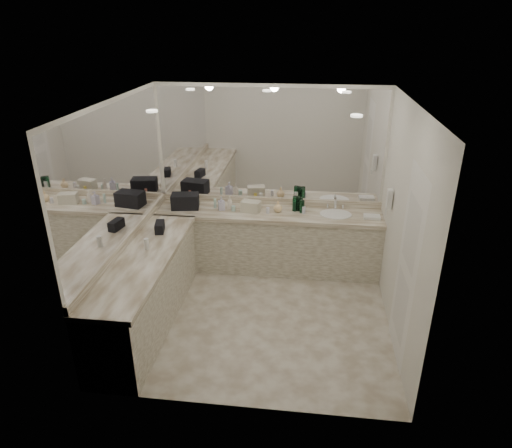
# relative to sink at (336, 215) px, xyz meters

# --- Properties ---
(floor) EXTENTS (3.20, 3.20, 0.00)m
(floor) POSITION_rel_sink_xyz_m (-0.95, -1.20, -0.90)
(floor) COLOR beige
(floor) RESTS_ON ground
(ceiling) EXTENTS (3.20, 3.20, 0.00)m
(ceiling) POSITION_rel_sink_xyz_m (-0.95, -1.20, 1.71)
(ceiling) COLOR white
(ceiling) RESTS_ON floor
(wall_back) EXTENTS (3.20, 0.02, 2.60)m
(wall_back) POSITION_rel_sink_xyz_m (-0.95, 0.30, 0.41)
(wall_back) COLOR silver
(wall_back) RESTS_ON floor
(wall_left) EXTENTS (0.02, 3.00, 2.60)m
(wall_left) POSITION_rel_sink_xyz_m (-2.55, -1.20, 0.41)
(wall_left) COLOR silver
(wall_left) RESTS_ON floor
(wall_right) EXTENTS (0.02, 3.00, 2.60)m
(wall_right) POSITION_rel_sink_xyz_m (0.65, -1.20, 0.41)
(wall_right) COLOR silver
(wall_right) RESTS_ON floor
(vanity_back_base) EXTENTS (3.20, 0.60, 0.84)m
(vanity_back_base) POSITION_rel_sink_xyz_m (-0.95, 0.00, -0.48)
(vanity_back_base) COLOR beige
(vanity_back_base) RESTS_ON floor
(vanity_back_top) EXTENTS (3.20, 0.64, 0.06)m
(vanity_back_top) POSITION_rel_sink_xyz_m (-0.95, -0.01, -0.03)
(vanity_back_top) COLOR beige
(vanity_back_top) RESTS_ON vanity_back_base
(vanity_left_base) EXTENTS (0.60, 2.40, 0.84)m
(vanity_left_base) POSITION_rel_sink_xyz_m (-2.25, -1.50, -0.48)
(vanity_left_base) COLOR beige
(vanity_left_base) RESTS_ON floor
(vanity_left_top) EXTENTS (0.64, 2.42, 0.06)m
(vanity_left_top) POSITION_rel_sink_xyz_m (-2.24, -1.50, -0.03)
(vanity_left_top) COLOR beige
(vanity_left_top) RESTS_ON vanity_left_base
(backsplash_back) EXTENTS (3.20, 0.04, 0.10)m
(backsplash_back) POSITION_rel_sink_xyz_m (-0.95, 0.28, 0.05)
(backsplash_back) COLOR beige
(backsplash_back) RESTS_ON vanity_back_top
(backsplash_left) EXTENTS (0.04, 3.00, 0.10)m
(backsplash_left) POSITION_rel_sink_xyz_m (-2.53, -1.20, 0.05)
(backsplash_left) COLOR beige
(backsplash_left) RESTS_ON vanity_left_top
(mirror_back) EXTENTS (3.12, 0.01, 1.55)m
(mirror_back) POSITION_rel_sink_xyz_m (-0.95, 0.29, 0.88)
(mirror_back) COLOR white
(mirror_back) RESTS_ON wall_back
(mirror_left) EXTENTS (0.01, 2.92, 1.55)m
(mirror_left) POSITION_rel_sink_xyz_m (-2.54, -1.20, 0.88)
(mirror_left) COLOR white
(mirror_left) RESTS_ON wall_left
(sink) EXTENTS (0.44, 0.44, 0.03)m
(sink) POSITION_rel_sink_xyz_m (0.00, 0.00, 0.00)
(sink) COLOR white
(sink) RESTS_ON vanity_back_top
(faucet) EXTENTS (0.24, 0.16, 0.14)m
(faucet) POSITION_rel_sink_xyz_m (0.00, 0.21, 0.07)
(faucet) COLOR silver
(faucet) RESTS_ON vanity_back_top
(wall_phone) EXTENTS (0.06, 0.10, 0.24)m
(wall_phone) POSITION_rel_sink_xyz_m (0.61, -0.50, 0.46)
(wall_phone) COLOR white
(wall_phone) RESTS_ON wall_right
(door) EXTENTS (0.02, 0.82, 2.10)m
(door) POSITION_rel_sink_xyz_m (0.64, -1.70, 0.16)
(door) COLOR white
(door) RESTS_ON wall_right
(black_toiletry_bag) EXTENTS (0.42, 0.30, 0.22)m
(black_toiletry_bag) POSITION_rel_sink_xyz_m (-2.13, -0.01, 0.11)
(black_toiletry_bag) COLOR black
(black_toiletry_bag) RESTS_ON vanity_back_top
(black_bag_spill) EXTENTS (0.15, 0.25, 0.13)m
(black_bag_spill) POSITION_rel_sink_xyz_m (-2.25, -0.82, 0.07)
(black_bag_spill) COLOR black
(black_bag_spill) RESTS_ON vanity_left_top
(cream_cosmetic_case) EXTENTS (0.29, 0.21, 0.15)m
(cream_cosmetic_case) POSITION_rel_sink_xyz_m (-1.19, -0.03, 0.08)
(cream_cosmetic_case) COLOR beige
(cream_cosmetic_case) RESTS_ON vanity_back_top
(hand_towel) EXTENTS (0.23, 0.16, 0.04)m
(hand_towel) POSITION_rel_sink_xyz_m (0.48, -0.07, 0.02)
(hand_towel) COLOR white
(hand_towel) RESTS_ON vanity_back_top
(lotion_left) EXTENTS (0.06, 0.06, 0.13)m
(lotion_left) POSITION_rel_sink_xyz_m (-2.25, -1.32, 0.07)
(lotion_left) COLOR white
(lotion_left) RESTS_ON vanity_left_top
(soap_bottle_a) EXTENTS (0.08, 0.08, 0.19)m
(soap_bottle_a) POSITION_rel_sink_xyz_m (-1.49, 0.02, 0.10)
(soap_bottle_a) COLOR silver
(soap_bottle_a) RESTS_ON vanity_back_top
(soap_bottle_b) EXTENTS (0.11, 0.12, 0.20)m
(soap_bottle_b) POSITION_rel_sink_xyz_m (-1.60, -0.02, 0.10)
(soap_bottle_b) COLOR silver
(soap_bottle_b) RESTS_ON vanity_back_top
(soap_bottle_c) EXTENTS (0.13, 0.13, 0.16)m
(soap_bottle_c) POSITION_rel_sink_xyz_m (-0.81, 0.00, 0.08)
(soap_bottle_c) COLOR #F8D295
(soap_bottle_c) RESTS_ON vanity_back_top
(green_bottle_0) EXTENTS (0.06, 0.06, 0.19)m
(green_bottle_0) POSITION_rel_sink_xyz_m (-0.52, 0.09, 0.10)
(green_bottle_0) COLOR #114D28
(green_bottle_0) RESTS_ON vanity_back_top
(green_bottle_1) EXTENTS (0.06, 0.06, 0.18)m
(green_bottle_1) POSITION_rel_sink_xyz_m (-0.47, 0.01, 0.10)
(green_bottle_1) COLOR #114D28
(green_bottle_1) RESTS_ON vanity_back_top
(green_bottle_2) EXTENTS (0.06, 0.06, 0.21)m
(green_bottle_2) POSITION_rel_sink_xyz_m (-0.53, 0.08, 0.11)
(green_bottle_2) COLOR #114D28
(green_bottle_2) RESTS_ON vanity_back_top
(green_bottle_3) EXTENTS (0.07, 0.07, 0.21)m
(green_bottle_3) POSITION_rel_sink_xyz_m (-0.57, 0.07, 0.11)
(green_bottle_3) COLOR #114D28
(green_bottle_3) RESTS_ON vanity_back_top
(green_bottle_4) EXTENTS (0.07, 0.07, 0.19)m
(green_bottle_4) POSITION_rel_sink_xyz_m (-0.50, 0.10, 0.10)
(green_bottle_4) COLOR #114D28
(green_bottle_4) RESTS_ON vanity_back_top
(amenity_bottle_0) EXTENTS (0.04, 0.04, 0.10)m
(amenity_bottle_0) POSITION_rel_sink_xyz_m (-2.02, -0.04, 0.06)
(amenity_bottle_0) COLOR silver
(amenity_bottle_0) RESTS_ON vanity_back_top
(amenity_bottle_1) EXTENTS (0.05, 0.05, 0.14)m
(amenity_bottle_1) POSITION_rel_sink_xyz_m (-0.57, 0.12, 0.08)
(amenity_bottle_1) COLOR white
(amenity_bottle_1) RESTS_ON vanity_back_top
(amenity_bottle_2) EXTENTS (0.05, 0.05, 0.07)m
(amenity_bottle_2) POSITION_rel_sink_xyz_m (-1.18, 0.07, 0.04)
(amenity_bottle_2) COLOR #F2D84C
(amenity_bottle_2) RESTS_ON vanity_back_top
(amenity_bottle_3) EXTENTS (0.05, 0.05, 0.10)m
(amenity_bottle_3) POSITION_rel_sink_xyz_m (-0.44, -0.01, 0.06)
(amenity_bottle_3) COLOR silver
(amenity_bottle_3) RESTS_ON vanity_back_top
(amenity_bottle_4) EXTENTS (0.04, 0.04, 0.14)m
(amenity_bottle_4) POSITION_rel_sink_xyz_m (-1.71, 0.04, 0.07)
(amenity_bottle_4) COLOR silver
(amenity_bottle_4) RESTS_ON vanity_back_top
(amenity_bottle_5) EXTENTS (0.05, 0.05, 0.08)m
(amenity_bottle_5) POSITION_rel_sink_xyz_m (-0.94, -0.06, 0.05)
(amenity_bottle_5) COLOR silver
(amenity_bottle_5) RESTS_ON vanity_back_top
(amenity_bottle_6) EXTENTS (0.04, 0.04, 0.09)m
(amenity_bottle_6) POSITION_rel_sink_xyz_m (-2.19, 0.10, 0.05)
(amenity_bottle_6) COLOR #E57F66
(amenity_bottle_6) RESTS_ON vanity_back_top
(amenity_bottle_7) EXTENTS (0.05, 0.05, 0.10)m
(amenity_bottle_7) POSITION_rel_sink_xyz_m (-1.09, 0.12, 0.05)
(amenity_bottle_7) COLOR white
(amenity_bottle_7) RESTS_ON vanity_back_top
(amenity_bottle_8) EXTENTS (0.06, 0.06, 0.07)m
(amenity_bottle_8) POSITION_rel_sink_xyz_m (-1.43, -0.04, 0.04)
(amenity_bottle_8) COLOR silver
(amenity_bottle_8) RESTS_ON vanity_back_top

